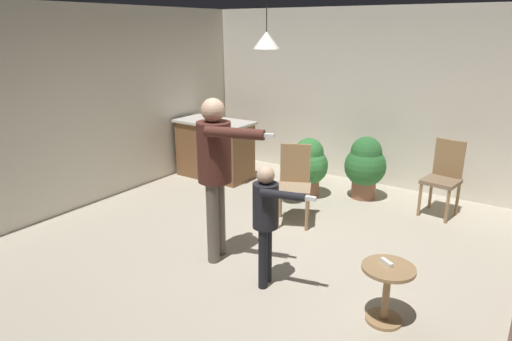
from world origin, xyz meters
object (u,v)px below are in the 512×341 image
Objects in this scene: potted_plant_by_wall at (365,165)px; dining_chair_near_wall at (444,175)px; dining_chair_by_counter at (294,181)px; side_table_by_couch at (387,287)px; potted_plant_corner at (309,164)px; spare_remote_on_table at (387,263)px; person_child at (267,213)px; kitchen_counter at (215,149)px; person_adult at (216,163)px.

dining_chair_near_wall is at bearing -0.25° from potted_plant_by_wall.
side_table_by_couch is at bearing 115.21° from dining_chair_by_counter.
potted_plant_corner reaches higher than spare_remote_on_table.
person_child reaches higher than spare_remote_on_table.
person_child is 9.27× the size of spare_remote_on_table.
dining_chair_by_counter is 1.00× the size of dining_chair_near_wall.
kitchen_counter is 1.44× the size of potted_plant_corner.
person_adult is at bearing -103.41° from potted_plant_by_wall.
dining_chair_near_wall is 7.69× the size of spare_remote_on_table.
dining_chair_by_counter reaches higher than side_table_by_couch.
potted_plant_corner is at bearing -152.73° from potted_plant_by_wall.
potted_plant_by_wall reaches higher than spare_remote_on_table.
potted_plant_corner is at bearing -97.97° from dining_chair_by_counter.
kitchen_counter is 2.17m from dining_chair_by_counter.
person_child is 2.56m from potted_plant_corner.
kitchen_counter is at bearing -177.19° from potted_plant_corner.
spare_remote_on_table is (3.63, -2.22, 0.06)m from kitchen_counter.
potted_plant_by_wall is (-0.10, 2.78, -0.25)m from person_child.
dining_chair_near_wall is 1.84m from potted_plant_corner.
side_table_by_couch is 1.22m from person_child.
side_table_by_couch is at bearing -65.27° from potted_plant_by_wall.
person_adult is 1.92m from spare_remote_on_table.
person_child reaches higher than side_table_by_couch.
potted_plant_by_wall is at bearing 8.13° from dining_chair_near_wall.
kitchen_counter reaches higher than side_table_by_couch.
person_adult is 2.76m from potted_plant_by_wall.
person_child is 1.21× the size of dining_chair_by_counter.
dining_chair_near_wall reaches higher than side_table_by_couch.
kitchen_counter is 2.46m from potted_plant_by_wall.
person_child is 1.14m from spare_remote_on_table.
side_table_by_couch is at bearing 102.00° from dining_chair_near_wall.
potted_plant_by_wall is at bearing 149.73° from person_adult.
person_adult is 13.37× the size of spare_remote_on_table.
kitchen_counter is at bearing -169.33° from potted_plant_by_wall.
dining_chair_near_wall is at bearing 11.56° from potted_plant_corner.
potted_plant_by_wall is 2.94m from spare_remote_on_table.
potted_plant_by_wall is (-1.08, 0.00, -0.04)m from dining_chair_near_wall.
person_child is at bearing 79.02° from dining_chair_near_wall.
side_table_by_couch is (3.66, -2.25, -0.15)m from kitchen_counter.
dining_chair_near_wall is 1.15× the size of potted_plant_corner.
dining_chair_by_counter is 2.13m from spare_remote_on_table.
person_adult reaches higher than dining_chair_near_wall.
person_child is 2.80m from potted_plant_by_wall.
dining_chair_by_counter is (-0.53, 1.46, -0.20)m from person_child.
potted_plant_corner is 3.02m from spare_remote_on_table.
person_adult is at bearing 65.37° from dining_chair_near_wall.
potted_plant_corner reaches higher than side_table_by_couch.
person_child is (0.72, -0.16, -0.33)m from person_adult.
person_adult reaches higher than dining_chair_by_counter.
dining_chair_by_counter is 7.69× the size of spare_remote_on_table.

